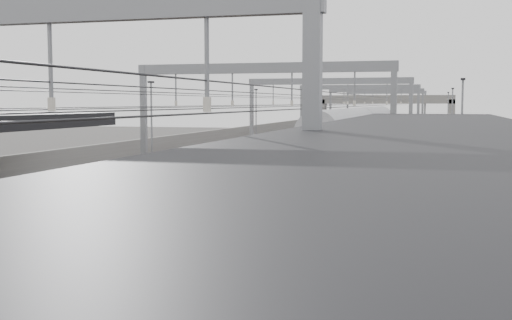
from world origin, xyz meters
The scene contains 12 objects.
platform_left centered at (-8.00, 45.00, 0.50)m, with size 4.00×120.00×1.00m, color black.
platform_right centered at (8.00, 45.00, 0.50)m, with size 4.00×120.00×1.00m, color black.
tracks centered at (0.00, 45.00, 0.05)m, with size 11.40×140.00×0.20m.
overhead_line centered at (0.00, 51.62, 6.14)m, with size 13.00×140.00×6.60m.
canopy_right centered at (8.03, 2.99, 5.09)m, with size 4.40×30.00×4.24m.
overbridge centered at (0.00, 100.00, 5.31)m, with size 22.00×2.20×6.90m.
wall_left centered at (-11.20, 45.00, 1.60)m, with size 0.30×120.00×3.20m, color slate.
wall_right centered at (11.20, 45.00, 1.60)m, with size 0.30×120.00×3.20m, color slate.
train centered at (1.50, 48.53, 2.05)m, with size 2.64×48.14×4.18m.
signal_green centered at (-5.20, 65.32, 2.42)m, with size 0.32×0.32×3.48m.
signal_red_near centered at (3.20, 67.63, 2.42)m, with size 0.32×0.32×3.48m.
signal_red_far centered at (5.40, 73.26, 2.42)m, with size 0.32×0.32×3.48m.
Camera 1 is at (8.24, -8.22, 5.68)m, focal length 45.00 mm.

